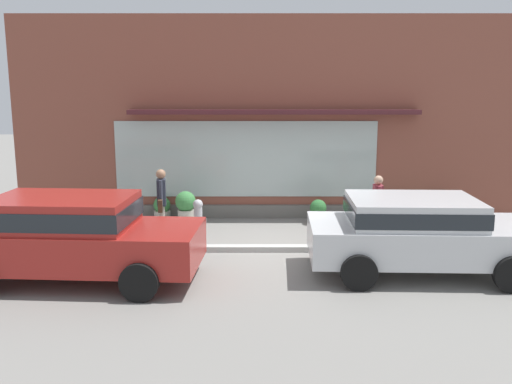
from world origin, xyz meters
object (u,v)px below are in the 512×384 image
Objects in this scene: pedestrian_with_handbag at (163,199)px; pedestrian_passerby at (379,204)px; potted_plant_by_entrance at (320,211)px; potted_plant_window_left at (163,208)px; parked_car_silver at (420,230)px; potted_plant_doorstep at (409,211)px; fire_hydrant at (200,219)px; parked_car_red at (73,233)px; potted_plant_window_center at (442,206)px; potted_plant_window_right at (187,206)px.

pedestrian_passerby is (4.99, -0.19, -0.07)m from pedestrian_with_handbag.
potted_plant_window_left is at bearing 173.51° from potted_plant_by_entrance.
parked_car_silver is 7.12× the size of potted_plant_doorstep.
potted_plant_window_left is (-1.18, 1.96, -0.17)m from fire_hydrant.
parked_car_silver is (6.49, 0.41, -0.05)m from parked_car_red.
potted_plant_window_center is (0.96, 0.32, 0.07)m from potted_plant_doorstep.
potted_plant_by_entrance is at bearing -177.11° from potted_plant_doorstep.
parked_car_red is at bearing -125.19° from fire_hydrant.
parked_car_silver is 7.19m from potted_plant_window_left.
fire_hydrant is at bearing -153.63° from potted_plant_by_entrance.
parked_car_red reaches higher than pedestrian_passerby.
potted_plant_window_center is at bearing -0.28° from potted_plant_window_left.
pedestrian_with_handbag reaches higher than potted_plant_window_left.
parked_car_red is 8.68m from potted_plant_doorstep.
potted_plant_window_left is at bearing 83.65° from parked_car_red.
potted_plant_doorstep is (0.91, 4.06, -0.54)m from parked_car_silver.
pedestrian_with_handbag is at bearing 70.56° from parked_car_red.
potted_plant_doorstep is 0.94× the size of potted_plant_by_entrance.
pedestrian_passerby reaches higher than potted_plant_doorstep.
parked_car_silver is at bearing -38.02° from potted_plant_window_left.
parked_car_red is 6.67m from potted_plant_by_entrance.
potted_plant_window_center is (1.87, 4.38, -0.47)m from parked_car_silver.
parked_car_red reaches higher than fire_hydrant.
parked_car_silver reaches higher than potted_plant_window_right.
pedestrian_with_handbag is 2.03× the size of potted_plant_window_center.
pedestrian_passerby is 4.97m from potted_plant_window_right.
potted_plant_doorstep is at bearing -32.58° from pedestrian_passerby.
potted_plant_window_right is at bearing 107.87° from fire_hydrant.
potted_plant_window_left is 4.20m from potted_plant_by_entrance.
potted_plant_window_center is at bearing 16.86° from fire_hydrant.
potted_plant_window_left is (-6.56, 0.35, -0.01)m from potted_plant_doorstep.
potted_plant_window_center is (7.18, 2.00, -0.58)m from pedestrian_with_handbag.
parked_car_red is 4.65m from potted_plant_window_right.
fire_hydrant reaches higher than potted_plant_doorstep.
potted_plant_by_entrance is (3.83, 1.56, -0.64)m from pedestrian_with_handbag.
parked_car_silver is 5.30× the size of potted_plant_window_center.
potted_plant_window_left reaches higher than potted_plant_doorstep.
pedestrian_with_handbag reaches higher than fire_hydrant.
parked_car_red reaches higher than potted_plant_window_left.
pedestrian_with_handbag is 2.57× the size of potted_plant_by_entrance.
pedestrian_passerby is 3.14m from potted_plant_window_center.
pedestrian_with_handbag is 4.18m from potted_plant_by_entrance.
potted_plant_window_center is 3.38m from potted_plant_by_entrance.
potted_plant_window_right is (0.36, 1.57, -0.50)m from pedestrian_with_handbag.
parked_car_silver reaches higher than potted_plant_window_left.
parked_car_red reaches higher than potted_plant_window_right.
potted_plant_window_left is 0.77× the size of potted_plant_window_center.
pedestrian_passerby is 6.70m from parked_car_red.
potted_plant_window_left is at bearing -177.46° from pedestrian_with_handbag.
potted_plant_window_right is 1.05× the size of potted_plant_window_center.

